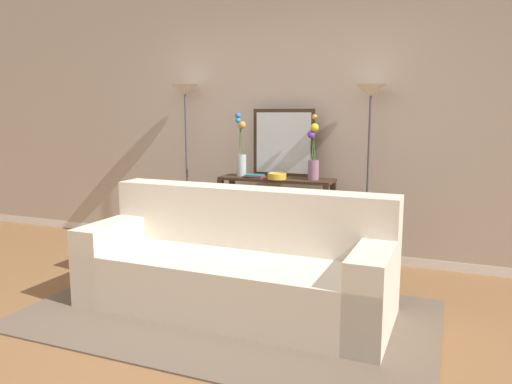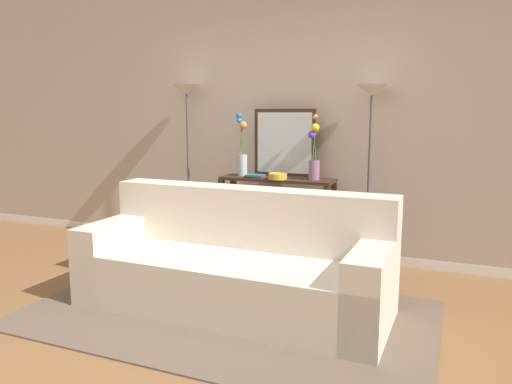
% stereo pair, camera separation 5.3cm
% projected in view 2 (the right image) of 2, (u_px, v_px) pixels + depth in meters
% --- Properties ---
extents(ground_plane, '(16.00, 16.00, 0.02)m').
position_uv_depth(ground_plane, '(165.00, 349.00, 3.07)').
color(ground_plane, brown).
extents(back_wall, '(12.00, 0.15, 3.09)m').
position_uv_depth(back_wall, '(290.00, 104.00, 4.96)').
color(back_wall, white).
rests_on(back_wall, ground).
extents(area_rug, '(2.91, 1.71, 0.01)m').
position_uv_depth(area_rug, '(226.00, 314.00, 3.57)').
color(area_rug, brown).
rests_on(area_rug, ground).
extents(couch, '(2.29, 0.89, 0.88)m').
position_uv_depth(couch, '(236.00, 267.00, 3.66)').
color(couch, beige).
rests_on(couch, ground).
extents(console_table, '(1.12, 0.32, 0.83)m').
position_uv_depth(console_table, '(277.00, 206.00, 4.80)').
color(console_table, '#382619').
rests_on(console_table, ground).
extents(floor_lamp_left, '(0.28, 0.28, 1.74)m').
position_uv_depth(floor_lamp_left, '(187.00, 121.00, 5.15)').
color(floor_lamp_left, '#4C4C51').
rests_on(floor_lamp_left, ground).
extents(floor_lamp_right, '(0.28, 0.28, 1.70)m').
position_uv_depth(floor_lamp_right, '(371.00, 126.00, 4.43)').
color(floor_lamp_right, '#4C4C51').
rests_on(floor_lamp_right, ground).
extents(wall_mirror, '(0.63, 0.02, 0.66)m').
position_uv_depth(wall_mirror, '(284.00, 143.00, 4.81)').
color(wall_mirror, '#382619').
rests_on(wall_mirror, console_table).
extents(vase_tall_flowers, '(0.12, 0.11, 0.62)m').
position_uv_depth(vase_tall_flowers, '(242.00, 153.00, 4.87)').
color(vase_tall_flowers, silver).
rests_on(vase_tall_flowers, console_table).
extents(vase_short_flowers, '(0.11, 0.13, 0.61)m').
position_uv_depth(vase_short_flowers, '(314.00, 157.00, 4.58)').
color(vase_short_flowers, gray).
rests_on(vase_short_flowers, console_table).
extents(fruit_bowl, '(0.18, 0.18, 0.06)m').
position_uv_depth(fruit_bowl, '(278.00, 176.00, 4.65)').
color(fruit_bowl, gold).
rests_on(fruit_bowl, console_table).
extents(book_stack, '(0.20, 0.15, 0.03)m').
position_uv_depth(book_stack, '(255.00, 176.00, 4.77)').
color(book_stack, maroon).
rests_on(book_stack, console_table).
extents(book_row_under_console, '(0.28, 0.16, 0.13)m').
position_uv_depth(book_row_under_console, '(247.00, 251.00, 5.00)').
color(book_row_under_console, navy).
rests_on(book_row_under_console, ground).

